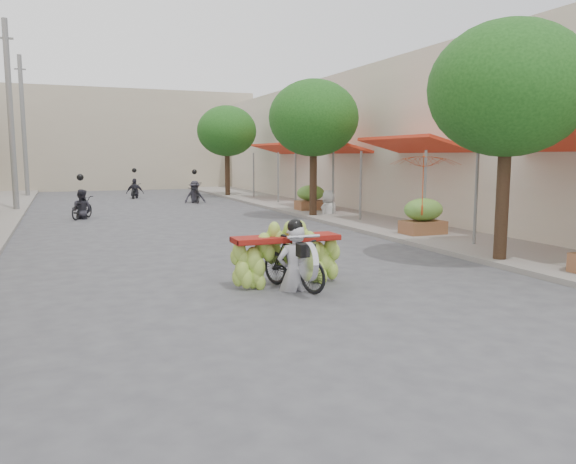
{
  "coord_description": "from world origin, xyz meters",
  "views": [
    {
      "loc": [
        -3.53,
        -5.62,
        2.38
      ],
      "look_at": [
        -0.01,
        3.14,
        1.1
      ],
      "focal_mm": 35.0,
      "sensor_mm": 36.0,
      "label": 1
    }
  ],
  "objects": [
    {
      "name": "ground",
      "position": [
        0.0,
        0.0,
        0.0
      ],
      "size": [
        120.0,
        120.0,
        0.0
      ],
      "primitive_type": "plane",
      "color": "#505054",
      "rests_on": "ground"
    },
    {
      "name": "sidewalk_right",
      "position": [
        7.0,
        15.0,
        0.06
      ],
      "size": [
        4.0,
        60.0,
        0.12
      ],
      "primitive_type": "cube",
      "color": "gray",
      "rests_on": "ground"
    },
    {
      "name": "shophouse_row_right",
      "position": [
        11.99,
        14.0,
        3.0
      ],
      "size": [
        9.77,
        40.0,
        6.0
      ],
      "color": "beige",
      "rests_on": "ground"
    },
    {
      "name": "far_building",
      "position": [
        0.0,
        38.0,
        3.5
      ],
      "size": [
        20.0,
        6.0,
        7.0
      ],
      "primitive_type": "cube",
      "color": "#B6A990",
      "rests_on": "ground"
    },
    {
      "name": "utility_pole_far",
      "position": [
        -5.4,
        21.0,
        4.03
      ],
      "size": [
        0.6,
        0.24,
        8.0
      ],
      "color": "slate",
      "rests_on": "ground"
    },
    {
      "name": "utility_pole_back",
      "position": [
        -5.4,
        30.0,
        4.03
      ],
      "size": [
        0.6,
        0.24,
        8.0
      ],
      "color": "slate",
      "rests_on": "ground"
    },
    {
      "name": "street_tree_near",
      "position": [
        5.4,
        4.0,
        3.78
      ],
      "size": [
        3.4,
        3.4,
        5.25
      ],
      "color": "#3A2719",
      "rests_on": "ground"
    },
    {
      "name": "street_tree_mid",
      "position": [
        5.4,
        14.0,
        3.78
      ],
      "size": [
        3.4,
        3.4,
        5.25
      ],
      "color": "#3A2719",
      "rests_on": "ground"
    },
    {
      "name": "street_tree_far",
      "position": [
        5.4,
        26.0,
        3.78
      ],
      "size": [
        3.4,
        3.4,
        5.25
      ],
      "color": "#3A2719",
      "rests_on": "ground"
    },
    {
      "name": "produce_crate_mid",
      "position": [
        6.2,
        8.0,
        0.71
      ],
      "size": [
        1.2,
        0.88,
        1.16
      ],
      "color": "brown",
      "rests_on": "ground"
    },
    {
      "name": "produce_crate_far",
      "position": [
        6.2,
        16.0,
        0.71
      ],
      "size": [
        1.2,
        0.88,
        1.16
      ],
      "color": "brown",
      "rests_on": "ground"
    },
    {
      "name": "banana_motorbike",
      "position": [
        0.24,
        3.63,
        0.72
      ],
      "size": [
        2.2,
        1.84,
        2.17
      ],
      "color": "black",
      "rests_on": "ground"
    },
    {
      "name": "market_umbrella",
      "position": [
        5.82,
        7.46,
        2.47
      ],
      "size": [
        2.42,
        2.42,
        1.75
      ],
      "rotation": [
        0.0,
        0.0,
        0.32
      ],
      "color": "#B64218",
      "rests_on": "ground"
    },
    {
      "name": "pedestrian",
      "position": [
        6.23,
        14.28,
        1.06
      ],
      "size": [
        1.07,
        0.87,
        1.89
      ],
      "rotation": [
        0.0,
        0.0,
        3.53
      ],
      "color": "silver",
      "rests_on": "ground"
    },
    {
      "name": "bg_motorbike_a",
      "position": [
        -2.89,
        17.02,
        0.76
      ],
      "size": [
        1.19,
        1.59,
        1.95
      ],
      "color": "black",
      "rests_on": "ground"
    },
    {
      "name": "bg_motorbike_b",
      "position": [
        2.72,
        22.65,
        0.82
      ],
      "size": [
        1.06,
        1.89,
        1.95
      ],
      "color": "black",
      "rests_on": "ground"
    },
    {
      "name": "bg_motorbike_c",
      "position": [
        0.27,
        26.97,
        0.83
      ],
      "size": [
        1.09,
        1.55,
        1.95
      ],
      "color": "black",
      "rests_on": "ground"
    }
  ]
}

